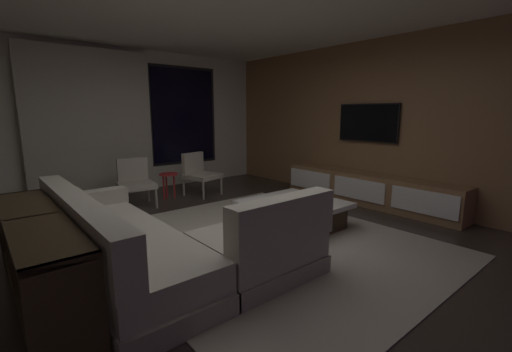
{
  "coord_description": "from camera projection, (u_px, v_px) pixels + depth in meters",
  "views": [
    {
      "loc": [
        -2.19,
        -2.93,
        1.52
      ],
      "look_at": [
        0.77,
        0.59,
        0.65
      ],
      "focal_mm": 23.7,
      "sensor_mm": 36.0,
      "label": 1
    }
  ],
  "objects": [
    {
      "name": "coffee_table",
      "position": [
        294.0,
        214.0,
        4.49
      ],
      "size": [
        1.16,
        1.16,
        0.36
      ],
      "color": "#3D2E1C",
      "rests_on": "floor"
    },
    {
      "name": "back_wall_with_window",
      "position": [
        118.0,
        122.0,
        6.3
      ],
      "size": [
        6.6,
        0.3,
        2.7
      ],
      "color": "silver",
      "rests_on": "floor"
    },
    {
      "name": "side_stool",
      "position": [
        168.0,
        178.0,
        5.98
      ],
      "size": [
        0.32,
        0.32,
        0.46
      ],
      "color": "red",
      "rests_on": "floor"
    },
    {
      "name": "media_wall",
      "position": [
        385.0,
        123.0,
        5.56
      ],
      "size": [
        0.12,
        7.8,
        2.7
      ],
      "color": "#8E6642",
      "rests_on": "floor"
    },
    {
      "name": "sectional_couch",
      "position": [
        157.0,
        246.0,
        3.15
      ],
      "size": [
        1.98,
        2.5,
        0.82
      ],
      "color": "#A49C8C",
      "rests_on": "floor"
    },
    {
      "name": "accent_chair_by_curtain",
      "position": [
        135.0,
        180.0,
        5.53
      ],
      "size": [
        0.62,
        0.63,
        0.78
      ],
      "color": "#B2ADA0",
      "rests_on": "floor"
    },
    {
      "name": "book_stack_on_coffee_table",
      "position": [
        280.0,
        200.0,
        4.4
      ],
      "size": [
        0.29,
        0.21,
        0.08
      ],
      "color": "#897AB0",
      "rests_on": "coffee_table"
    },
    {
      "name": "accent_chair_near_window",
      "position": [
        199.0,
        172.0,
        6.29
      ],
      "size": [
        0.66,
        0.68,
        0.78
      ],
      "color": "#B2ADA0",
      "rests_on": "floor"
    },
    {
      "name": "floor",
      "position": [
        238.0,
        247.0,
        3.87
      ],
      "size": [
        9.2,
        9.2,
        0.0
      ],
      "primitive_type": "plane",
      "color": "#332B26"
    },
    {
      "name": "area_rug",
      "position": [
        266.0,
        242.0,
        4.02
      ],
      "size": [
        3.2,
        3.8,
        0.01
      ],
      "primitive_type": "cube",
      "color": "#ADA391",
      "rests_on": "floor"
    },
    {
      "name": "media_console",
      "position": [
        368.0,
        190.0,
        5.62
      ],
      "size": [
        0.46,
        3.1,
        0.52
      ],
      "color": "#8E6642",
      "rests_on": "floor"
    },
    {
      "name": "console_table_behind_couch",
      "position": [
        39.0,
        255.0,
        2.64
      ],
      "size": [
        0.4,
        2.1,
        0.74
      ],
      "color": "#3D2E1C",
      "rests_on": "floor"
    },
    {
      "name": "mounted_tv",
      "position": [
        368.0,
        123.0,
        5.68
      ],
      "size": [
        0.05,
        1.09,
        0.63
      ],
      "color": "black"
    }
  ]
}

